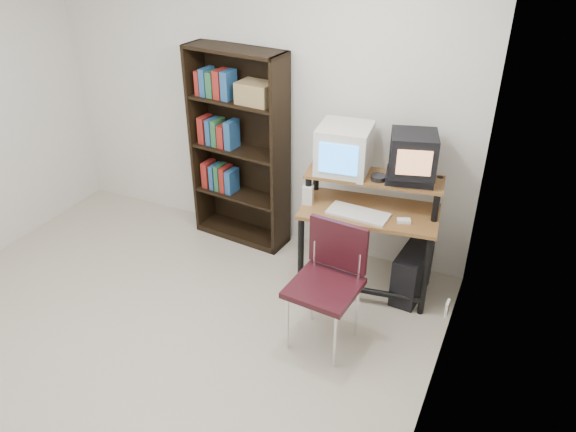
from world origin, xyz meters
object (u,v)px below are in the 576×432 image
at_px(computer_desk, 369,216).
at_px(crt_tv, 413,154).
at_px(school_chair, 329,273).
at_px(pc_tower, 411,274).
at_px(crt_monitor, 344,149).
at_px(bookshelf, 240,146).

height_order(computer_desk, crt_tv, crt_tv).
bearing_deg(school_chair, pc_tower, 64.55).
relative_size(computer_desk, school_chair, 1.23).
height_order(crt_monitor, school_chair, crt_monitor).
bearing_deg(computer_desk, school_chair, -102.63).
relative_size(crt_tv, pc_tower, 0.92).
relative_size(pc_tower, school_chair, 0.49).
bearing_deg(crt_monitor, bookshelf, 162.42).
distance_m(crt_monitor, bookshelf, 1.09).
distance_m(crt_monitor, crt_tv, 0.53).
relative_size(school_chair, bookshelf, 0.51).
bearing_deg(bookshelf, computer_desk, -6.83).
height_order(crt_tv, school_chair, crt_tv).
distance_m(crt_monitor, pc_tower, 1.15).
xyz_separation_m(computer_desk, crt_monitor, (-0.27, 0.09, 0.49)).
height_order(crt_monitor, bookshelf, bookshelf).
bearing_deg(crt_tv, pc_tower, -53.27).
relative_size(crt_monitor, crt_tv, 1.09).
bearing_deg(computer_desk, crt_monitor, 153.19).
xyz_separation_m(pc_tower, bookshelf, (-1.70, 0.27, 0.71)).
xyz_separation_m(computer_desk, crt_tv, (0.26, 0.11, 0.54)).
height_order(pc_tower, school_chair, school_chair).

